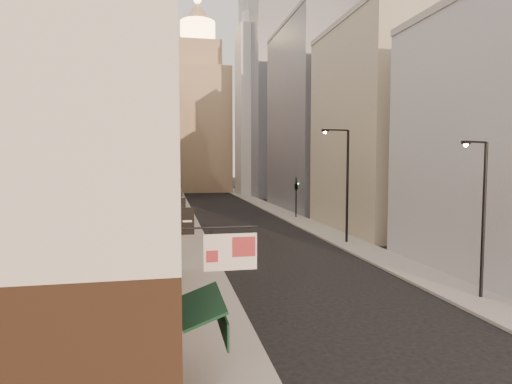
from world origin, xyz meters
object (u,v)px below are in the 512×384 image
streetlamp_mid (345,179)px  streetlamp_near (482,210)px  white_tower (257,105)px  traffic_light_left (181,193)px  traffic_light_right (296,186)px  clock_tower (199,116)px

streetlamp_mid → streetlamp_near: bearing=-93.4°
streetlamp_mid → white_tower: bearing=80.2°
streetlamp_near → traffic_light_left: streetlamp_near is taller
streetlamp_mid → traffic_light_right: size_ratio=1.90×
streetlamp_near → streetlamp_mid: streetlamp_mid is taller
streetlamp_near → streetlamp_mid: 15.12m
clock_tower → streetlamp_mid: 69.80m
streetlamp_mid → traffic_light_left: 19.29m
clock_tower → white_tower: 17.83m
clock_tower → white_tower: bearing=-51.8°
streetlamp_near → traffic_light_right: bearing=68.6°
white_tower → streetlamp_mid: size_ratio=4.37×
clock_tower → streetlamp_mid: size_ratio=4.73×
clock_tower → traffic_light_right: (7.93, -51.90, -13.71)m
clock_tower → white_tower: clock_tower is taller
traffic_light_right → streetlamp_mid: bearing=74.1°
streetlamp_near → traffic_light_right: 31.54m
streetlamp_mid → traffic_light_right: 16.55m
white_tower → streetlamp_mid: 56.07m
streetlamp_mid → traffic_light_right: bearing=81.3°
white_tower → streetlamp_mid: (-3.93, -54.36, -13.19)m
streetlamp_mid → traffic_light_right: streetlamp_mid is taller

